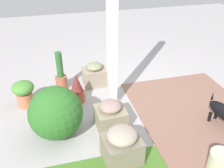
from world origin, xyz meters
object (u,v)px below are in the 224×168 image
object	(u,v)px
stone_planter_nearest	(95,75)
ceramic_urn	(219,166)
porch_pillar	(112,31)
terracotta_pot_broad	(24,92)
terracotta_pot_tall	(61,76)
terracotta_pot_spiky	(77,89)
stone_planter_mid	(110,115)
round_shrub	(56,113)
stone_planter_far	(122,145)

from	to	relation	value
stone_planter_nearest	ceramic_urn	size ratio (longest dim) A/B	1.15
porch_pillar	terracotta_pot_broad	bearing A→B (deg)	-11.70
stone_planter_nearest	terracotta_pot_tall	bearing A→B (deg)	-0.21
terracotta_pot_spiky	porch_pillar	bearing A→B (deg)	159.53
stone_planter_mid	terracotta_pot_tall	size ratio (longest dim) A/B	0.60
terracotta_pot_spiky	ceramic_urn	xyz separation A→B (m)	(-1.35, 1.97, -0.05)
terracotta_pot_tall	round_shrub	bearing A→B (deg)	83.09
stone_planter_far	terracotta_pot_spiky	bearing A→B (deg)	-75.60
stone_planter_far	terracotta_pot_tall	world-z (taller)	terracotta_pot_tall
stone_planter_mid	terracotta_pot_broad	size ratio (longest dim) A/B	0.97
stone_planter_nearest	terracotta_pot_tall	xyz separation A→B (m)	(0.62, -0.00, 0.05)
terracotta_pot_broad	terracotta_pot_tall	distance (m)	0.73
stone_planter_mid	terracotta_pot_spiky	distance (m)	0.86
terracotta_pot_broad	ceramic_urn	distance (m)	3.01
porch_pillar	stone_planter_mid	size ratio (longest dim) A/B	5.77
stone_planter_far	porch_pillar	bearing A→B (deg)	-98.90
round_shrub	terracotta_pot_spiky	bearing A→B (deg)	-116.96
stone_planter_mid	terracotta_pot_spiky	world-z (taller)	terracotta_pot_spiky
ceramic_urn	terracotta_pot_tall	bearing A→B (deg)	-57.09
ceramic_urn	terracotta_pot_broad	bearing A→B (deg)	-42.96
stone_planter_far	terracotta_pot_broad	bearing A→B (deg)	-51.01
stone_planter_nearest	ceramic_urn	bearing A→B (deg)	111.47
stone_planter_nearest	round_shrub	world-z (taller)	round_shrub
stone_planter_mid	terracotta_pot_spiky	size ratio (longest dim) A/B	0.84
stone_planter_nearest	terracotta_pot_broad	xyz separation A→B (m)	(1.24, 0.39, 0.05)
terracotta_pot_broad	terracotta_pot_tall	world-z (taller)	terracotta_pot_tall
terracotta_pot_tall	ceramic_urn	xyz separation A→B (m)	(-1.58, 2.44, -0.06)
porch_pillar	terracotta_pot_tall	size ratio (longest dim) A/B	3.46
porch_pillar	stone_planter_mid	xyz separation A→B (m)	(0.17, 0.56, -1.07)
stone_planter_nearest	stone_planter_far	bearing A→B (deg)	89.19
ceramic_urn	stone_planter_mid	bearing A→B (deg)	-51.31
terracotta_pot_spiky	ceramic_urn	world-z (taller)	terracotta_pot_spiky
terracotta_pot_spiky	stone_planter_mid	bearing A→B (deg)	116.82
porch_pillar	stone_planter_mid	bearing A→B (deg)	73.20
ceramic_urn	porch_pillar	bearing A→B (deg)	-65.67
round_shrub	stone_planter_mid	bearing A→B (deg)	178.22
round_shrub	stone_planter_far	bearing A→B (deg)	137.48
terracotta_pot_tall	stone_planter_far	bearing A→B (deg)	107.42
stone_planter_far	terracotta_pot_spiky	world-z (taller)	terracotta_pot_spiky
stone_planter_far	terracotta_pot_broad	xyz separation A→B (m)	(1.22, -1.50, 0.02)
porch_pillar	stone_planter_mid	distance (m)	1.22
stone_planter_mid	ceramic_urn	xyz separation A→B (m)	(-0.96, 1.20, -0.00)
porch_pillar	terracotta_pot_broad	world-z (taller)	porch_pillar
stone_planter_mid	round_shrub	bearing A→B (deg)	-1.78
terracotta_pot_broad	terracotta_pot_tall	bearing A→B (deg)	-148.07
stone_planter_nearest	round_shrub	distance (m)	1.44
round_shrub	terracotta_pot_tall	world-z (taller)	round_shrub
terracotta_pot_broad	stone_planter_mid	bearing A→B (deg)	145.60
porch_pillar	round_shrub	xyz separation A→B (m)	(0.93, 0.53, -0.89)
stone_planter_mid	ceramic_urn	bearing A→B (deg)	128.69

